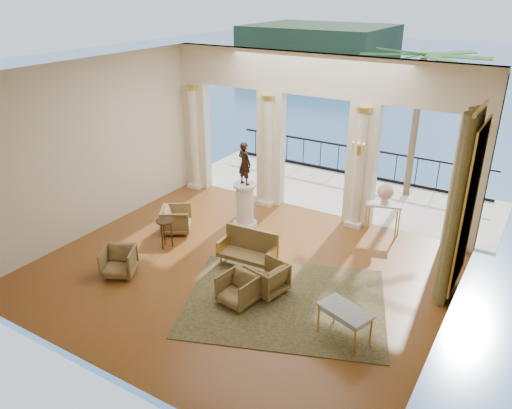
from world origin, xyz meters
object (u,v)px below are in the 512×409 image
Objects in this scene: armchair_a at (119,260)px; settee at (249,249)px; armchair_b at (238,288)px; game_table at (345,312)px; pedestal at (245,205)px; console_table at (384,209)px; side_table at (165,224)px; armchair_d at (176,218)px; armchair_c at (267,276)px; statue at (244,163)px.

settee is at bearing 10.13° from armchair_a.
armchair_b is 0.65× the size of game_table.
pedestal is 3.70m from console_table.
console_table is at bearing 38.82° from side_table.
console_table is (4.75, 2.75, 0.33)m from armchair_d.
armchair_c is 0.62× the size of pedestal.
game_table is at bearing -23.29° from armchair_a.
armchair_a is at bearing -148.88° from console_table.
side_table is at bearing -159.04° from console_table.
armchair_d is (-3.53, 1.22, 0.01)m from armchair_c.
side_table is at bearing -176.35° from settee.
statue is at bearing -126.57° from armchair_c.
armchair_c is 1.02× the size of side_table.
pedestal is (1.06, 3.68, 0.22)m from armchair_a.
pedestal is 1.25× the size of console_table.
statue is at bearing 120.67° from settee.
armchair_c is 3.24m from side_table.
armchair_d reaches higher than side_table.
settee reaches higher than console_table.
pedestal reaches higher than settee.
game_table is at bearing -36.79° from pedestal.
armchair_c is at bearing -7.43° from side_table.
armchair_a is 6.81m from console_table.
statue reaches higher than armchair_d.
console_table reaches higher than armchair_d.
armchair_c is 0.54× the size of settee.
game_table is 5.32m from side_table.
settee reaches higher than armchair_c.
pedestal is (-4.20, 3.14, -0.02)m from game_table.
console_table is at bearing 119.43° from game_table.
statue reaches higher than armchair_b.
side_table is at bearing 169.58° from armchair_d.
pedestal is 1.21m from statue.
console_table is at bearing -143.63° from statue.
armchair_a reaches higher than game_table.
armchair_c reaches higher than game_table.
pedestal is at bearing 120.67° from settee.
armchair_a is at bearing 87.17° from statue.
statue is at bearing 128.06° from armchair_b.
settee is at bearing 7.97° from side_table.
side_table is (-1.02, -2.11, -1.16)m from statue.
pedestal is at bearing 44.75° from armchair_a.
statue is (1.35, 1.30, 1.41)m from armchair_d.
side_table is at bearing -115.83° from pedestal.
armchair_b is at bearing -126.17° from console_table.
game_table is at bearing 9.12° from armchair_b.
pedestal is at bearing -76.73° from statue.
statue reaches higher than side_table.
console_table reaches higher than side_table.
statue reaches higher than pedestal.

